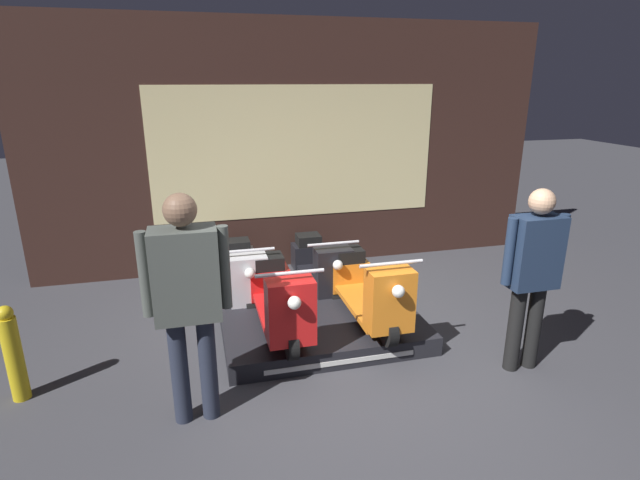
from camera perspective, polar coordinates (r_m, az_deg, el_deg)
The scene contains 10 objects.
ground_plane at distance 4.32m, azimuth 6.76°, elevation -17.06°, with size 30.00×30.00×0.00m, color #38383D.
shop_wall_back at distance 6.65m, azimuth -2.70°, elevation 10.42°, with size 6.80×0.09×3.20m.
display_platform at distance 5.05m, azimuth 0.36°, elevation -10.08°, with size 1.96×1.26×0.19m.
scooter_display_left at distance 4.77m, azimuth -4.72°, elevation -6.61°, with size 0.57×1.60×0.79m.
scooter_display_right at distance 4.97m, azimuth 5.41°, elevation -5.54°, with size 0.57×1.60×0.79m.
scooter_backrow_0 at distance 5.90m, azimuth -8.77°, elevation -3.77°, with size 0.57×1.60×0.79m.
scooter_backrow_1 at distance 6.05m, azimuth 0.02°, elevation -3.00°, with size 0.57×1.60×0.79m.
person_left_browsing at distance 3.64m, azimuth -14.95°, elevation -5.67°, with size 0.62×0.26×1.75m.
person_right_browsing at distance 4.57m, azimuth 23.14°, elevation -2.91°, with size 0.57×0.23×1.63m.
street_bollard at distance 4.69m, azimuth -31.64°, elevation -11.00°, with size 0.14×0.14×0.82m.
Camera 1 is at (-1.35, -3.28, 2.47)m, focal length 28.00 mm.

